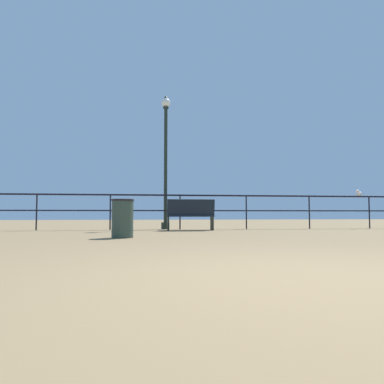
% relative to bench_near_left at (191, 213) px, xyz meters
% --- Properties ---
extents(ground_plane, '(60.00, 60.00, 0.00)m').
position_rel_bench_near_left_xyz_m(ground_plane, '(-0.25, -8.21, -0.51)').
color(ground_plane, olive).
extents(pier_railing, '(22.00, 0.05, 1.12)m').
position_rel_bench_near_left_xyz_m(pier_railing, '(-0.25, 0.72, 0.32)').
color(pier_railing, black).
rests_on(pier_railing, ground_plane).
extents(bench_near_left, '(1.43, 0.61, 0.94)m').
position_rel_bench_near_left_xyz_m(bench_near_left, '(0.00, 0.00, 0.00)').
color(bench_near_left, black).
rests_on(bench_near_left, ground_plane).
extents(lamppost_center, '(0.30, 0.30, 4.47)m').
position_rel_bench_near_left_xyz_m(lamppost_center, '(-0.69, 1.06, 1.93)').
color(lamppost_center, '#202A21').
rests_on(lamppost_center, ground_plane).
extents(seagull_on_rail, '(0.38, 0.32, 0.21)m').
position_rel_bench_near_left_xyz_m(seagull_on_rail, '(5.96, 0.70, 0.71)').
color(seagull_on_rail, white).
rests_on(seagull_on_rail, pier_railing).
extents(trash_bin, '(0.46, 0.46, 0.80)m').
position_rel_bench_near_left_xyz_m(trash_bin, '(-1.85, -3.22, -0.11)').
color(trash_bin, '#304034').
rests_on(trash_bin, ground_plane).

